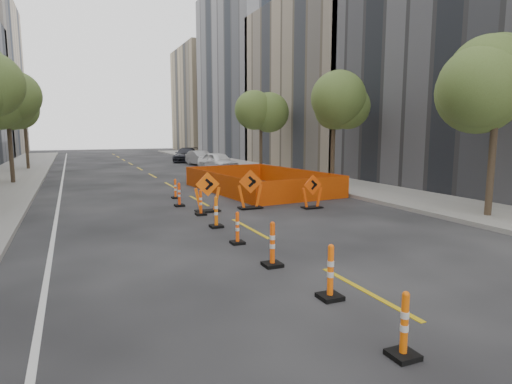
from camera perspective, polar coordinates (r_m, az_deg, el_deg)
name	(u,v)px	position (r m, az deg, el deg)	size (l,w,h in m)	color
ground_plane	(313,263)	(10.43, 7.66, -9.38)	(140.00, 140.00, 0.00)	black
sidewalk_right	(341,184)	(25.11, 11.22, 1.00)	(4.00, 90.00, 0.15)	gray
bld_right_c	(342,86)	(39.37, 11.40, 13.63)	(12.00, 16.00, 14.00)	gray
bld_right_d	(265,74)	(53.95, 1.18, 15.46)	(12.00, 18.00, 20.00)	gray
bld_right_e	(218,101)	(70.84, -5.15, 12.06)	(12.00, 14.00, 16.00)	tan
tree_l_c	(7,106)	(28.72, -30.26, 9.84)	(2.80, 2.80, 5.95)	#382B1E
tree_l_d	(24,113)	(38.67, -28.51, 9.24)	(2.80, 2.80, 5.95)	#382B1E
tree_r_a	(497,90)	(17.21, 29.48, 11.77)	(2.80, 2.80, 5.95)	#382B1E
tree_r_b	(334,106)	(24.62, 10.34, 11.27)	(2.80, 2.80, 5.95)	#382B1E
tree_r_c	(261,113)	(33.41, 0.66, 10.54)	(2.80, 2.80, 5.95)	#382B1E
channelizer_0	(404,325)	(6.49, 19.18, -16.37)	(0.38, 0.38, 0.97)	#E45D09
channelizer_1	(330,272)	(8.22, 9.90, -10.43)	(0.42, 0.42, 1.06)	#FA5E0A
channelizer_2	(272,244)	(9.97, 2.20, -6.95)	(0.42, 0.42, 1.06)	#F1510A
channelizer_3	(237,228)	(11.94, -2.49, -4.79)	(0.36, 0.36, 0.91)	#FE4F0A
channelizer_4	(216,212)	(13.98, -5.34, -2.67)	(0.40, 0.40, 1.03)	orange
channelizer_5	(201,202)	(16.08, -7.38, -1.40)	(0.38, 0.38, 0.96)	#EC4A09
channelizer_6	(179,195)	(18.11, -10.21, -0.33)	(0.39, 0.39, 1.00)	#FB430A
channelizer_7	(175,189)	(20.30, -10.70, 0.45)	(0.36, 0.36, 0.92)	#FF540A
chevron_sign_left	(207,192)	(16.65, -6.49, -0.01)	(1.04, 0.62, 1.56)	#FF5F0A
chevron_sign_center	(250,189)	(17.24, -0.77, 0.36)	(1.06, 0.63, 1.59)	#DC4C09
chevron_sign_right	(312,191)	(17.50, 7.51, 0.07)	(0.92, 0.55, 1.38)	#E84809
safety_fence	(259,181)	(22.53, 0.37, 1.51)	(4.93, 8.40, 1.05)	#E75B0C
parked_car_near	(218,161)	(33.98, -5.12, 4.08)	(1.75, 4.35, 1.48)	white
parked_car_mid	(200,158)	(39.48, -7.43, 4.50)	(1.41, 4.03, 1.33)	#949398
parked_car_far	(186,155)	(44.34, -9.31, 4.91)	(1.99, 4.89, 1.42)	black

